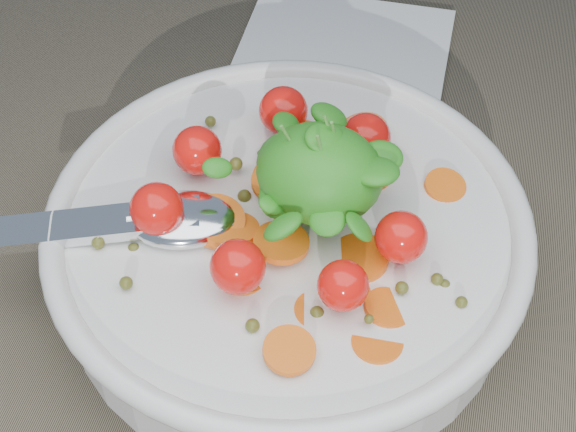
# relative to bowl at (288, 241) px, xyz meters

# --- Properties ---
(ground) EXTENTS (6.00, 6.00, 0.00)m
(ground) POSITION_rel_bowl_xyz_m (0.02, -0.02, -0.03)
(ground) COLOR #665C49
(ground) RESTS_ON ground
(bowl) EXTENTS (0.32, 0.29, 0.12)m
(bowl) POSITION_rel_bowl_xyz_m (0.00, 0.00, 0.00)
(bowl) COLOR silver
(bowl) RESTS_ON ground
(napkin) EXTENTS (0.17, 0.15, 0.01)m
(napkin) POSITION_rel_bowl_xyz_m (-0.01, 0.22, -0.03)
(napkin) COLOR white
(napkin) RESTS_ON ground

